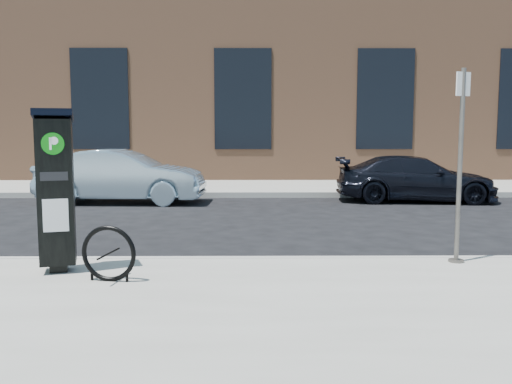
{
  "coord_description": "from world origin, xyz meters",
  "views": [
    {
      "loc": [
        0.29,
        -7.22,
        1.83
      ],
      "look_at": [
        0.36,
        0.5,
        0.98
      ],
      "focal_mm": 38.0,
      "sensor_mm": 36.0,
      "label": 1
    }
  ],
  "objects_px": {
    "parking_kiosk": "(56,189)",
    "sign_pole": "(460,167)",
    "car_dark": "(415,179)",
    "car_silver": "(122,176)",
    "bike_rack": "(109,254)"
  },
  "relations": [
    {
      "from": "car_silver",
      "to": "car_dark",
      "type": "bearing_deg",
      "value": -85.69
    },
    {
      "from": "parking_kiosk",
      "to": "car_dark",
      "type": "relative_size",
      "value": 0.47
    },
    {
      "from": "parking_kiosk",
      "to": "sign_pole",
      "type": "bearing_deg",
      "value": -10.55
    },
    {
      "from": "bike_rack",
      "to": "car_dark",
      "type": "height_order",
      "value": "car_dark"
    },
    {
      "from": "car_dark",
      "to": "car_silver",
      "type": "bearing_deg",
      "value": 96.59
    },
    {
      "from": "sign_pole",
      "to": "car_silver",
      "type": "bearing_deg",
      "value": 107.07
    },
    {
      "from": "car_silver",
      "to": "car_dark",
      "type": "relative_size",
      "value": 1.01
    },
    {
      "from": "sign_pole",
      "to": "bike_rack",
      "type": "bearing_deg",
      "value": 168.53
    },
    {
      "from": "car_silver",
      "to": "parking_kiosk",
      "type": "bearing_deg",
      "value": -170.14
    },
    {
      "from": "bike_rack",
      "to": "car_dark",
      "type": "distance_m",
      "value": 10.28
    },
    {
      "from": "car_silver",
      "to": "car_dark",
      "type": "distance_m",
      "value": 7.77
    },
    {
      "from": "sign_pole",
      "to": "car_dark",
      "type": "distance_m",
      "value": 7.69
    },
    {
      "from": "sign_pole",
      "to": "bike_rack",
      "type": "relative_size",
      "value": 3.85
    },
    {
      "from": "car_silver",
      "to": "bike_rack",
      "type": "bearing_deg",
      "value": -165.52
    },
    {
      "from": "parking_kiosk",
      "to": "sign_pole",
      "type": "height_order",
      "value": "sign_pole"
    }
  ]
}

